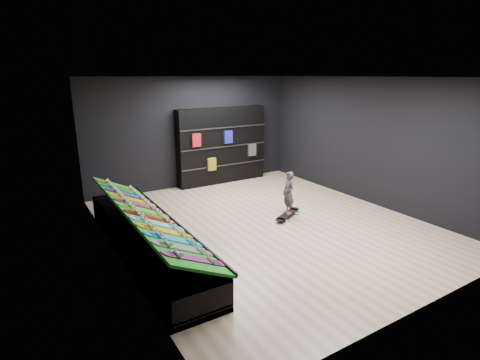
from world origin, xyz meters
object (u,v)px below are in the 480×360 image
display_rack (146,241)px  back_shelving (222,146)px  floor_skateboard (288,215)px  child (288,201)px

display_rack → back_shelving: 4.79m
floor_skateboard → child: 0.33m
floor_skateboard → child: bearing=0.0°
child → back_shelving: bearing=-172.5°
back_shelving → floor_skateboard: (-0.14, -3.25, -1.03)m
back_shelving → floor_skateboard: bearing=-92.5°
display_rack → floor_skateboard: 3.21m
display_rack → back_shelving: back_shelving is taller
display_rack → child: (3.21, 0.07, 0.13)m
back_shelving → child: (-0.14, -3.25, -0.70)m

